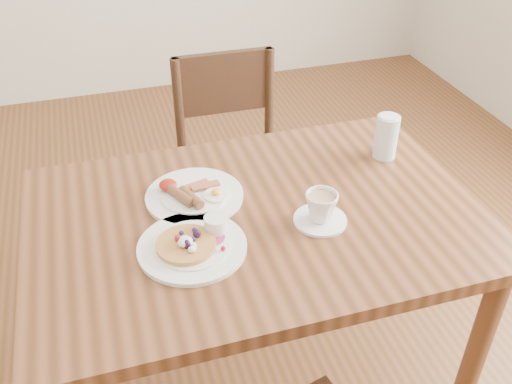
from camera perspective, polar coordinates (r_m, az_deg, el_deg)
The scene contains 6 objects.
dining_table at distance 1.58m, azimuth -0.00°, elevation -4.99°, with size 1.20×0.80×0.75m.
chair_far at distance 2.22m, azimuth -2.23°, elevation 3.17°, with size 0.43×0.43×0.88m.
pancake_plate at distance 1.41m, azimuth -6.27°, elevation -5.16°, with size 0.27×0.27×0.06m.
breakfast_plate at distance 1.58m, azimuth -6.33°, elevation -0.28°, with size 0.27×0.27×0.04m.
teacup_saucer at distance 1.48m, azimuth 6.50°, elevation -1.73°, with size 0.14×0.14×0.09m.
water_glass at distance 1.77m, azimuth 12.89°, elevation 5.40°, with size 0.07×0.07×0.14m, color silver.
Camera 1 is at (-0.35, -1.15, 1.68)m, focal length 40.00 mm.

